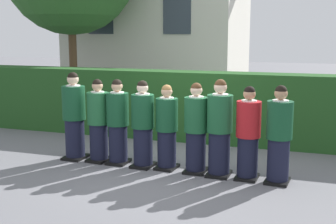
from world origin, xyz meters
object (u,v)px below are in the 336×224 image
student_front_row_0 (74,118)px  student_front_row_2 (118,124)px  student_front_row_4 (167,129)px  student_in_red_blazer (248,135)px  student_front_row_1 (98,123)px  student_front_row_5 (196,130)px  student_front_row_8 (279,137)px  student_front_row_3 (143,126)px  student_front_row_6 (220,130)px

student_front_row_0 → student_front_row_2: size_ratio=1.06×
student_front_row_4 → student_in_red_blazer: bearing=-4.1°
student_front_row_1 → student_front_row_4: bearing=-2.1°
student_front_row_0 → student_front_row_5: 2.47m
student_front_row_1 → student_front_row_8: (3.37, -0.21, 0.02)m
student_front_row_2 → student_front_row_5: 1.53m
student_front_row_5 → student_in_red_blazer: bearing=-4.0°
student_front_row_4 → student_in_red_blazer: (1.47, -0.11, 0.02)m
student_front_row_3 → student_in_red_blazer: student_front_row_3 is taller
student_front_row_1 → student_front_row_3: student_front_row_3 is taller
student_front_row_4 → student_front_row_8: (1.98, -0.15, 0.04)m
student_front_row_6 → student_front_row_2: bearing=176.5°
student_front_row_0 → student_front_row_6: size_ratio=1.01×
student_front_row_6 → student_front_row_5: bearing=173.3°
student_front_row_3 → student_front_row_6: student_front_row_6 is taller
student_front_row_5 → student_in_red_blazer: student_front_row_5 is taller
student_front_row_2 → student_front_row_3: same height
student_front_row_0 → student_front_row_6: student_front_row_0 is taller
student_front_row_0 → student_front_row_1: student_front_row_0 is taller
student_front_row_0 → student_front_row_2: bearing=-1.8°
student_front_row_5 → student_front_row_6: student_front_row_6 is taller
student_front_row_2 → student_front_row_6: bearing=-3.5°
student_front_row_2 → student_front_row_0: bearing=178.2°
student_front_row_4 → student_front_row_6: bearing=-5.4°
student_front_row_2 → student_front_row_5: bearing=-2.6°
student_front_row_4 → student_front_row_6: student_front_row_6 is taller
student_front_row_1 → student_front_row_3: bearing=-4.7°
student_front_row_6 → student_front_row_8: bearing=-3.5°
student_front_row_1 → student_front_row_8: student_front_row_8 is taller
student_front_row_4 → student_in_red_blazer: student_in_red_blazer is taller
student_front_row_2 → student_front_row_3: (0.53, -0.05, 0.00)m
student_front_row_2 → student_front_row_5: (1.53, -0.07, -0.00)m
student_front_row_4 → student_front_row_2: bearing=178.4°
student_front_row_4 → student_front_row_8: student_front_row_8 is taller
student_in_red_blazer → student_front_row_3: bearing=177.6°
student_front_row_0 → student_front_row_4: 1.92m
student_front_row_3 → student_front_row_6: (1.43, -0.07, 0.04)m
student_front_row_3 → student_in_red_blazer: 1.93m
student_front_row_1 → student_front_row_4: size_ratio=1.03×
student_front_row_1 → student_front_row_4: student_front_row_1 is taller
student_front_row_1 → student_in_red_blazer: 2.87m
student_front_row_2 → student_in_red_blazer: size_ratio=1.01×
student_front_row_5 → student_front_row_8: student_front_row_8 is taller
student_front_row_5 → student_front_row_3: bearing=179.1°
student_front_row_1 → student_front_row_2: bearing=-3.1°
student_front_row_3 → student_front_row_8: bearing=-3.0°
student_front_row_3 → student_front_row_8: 2.43m
student_front_row_1 → student_front_row_5: 1.95m
student_front_row_1 → student_front_row_8: bearing=-3.5°
student_in_red_blazer → student_front_row_8: (0.51, -0.05, 0.02)m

